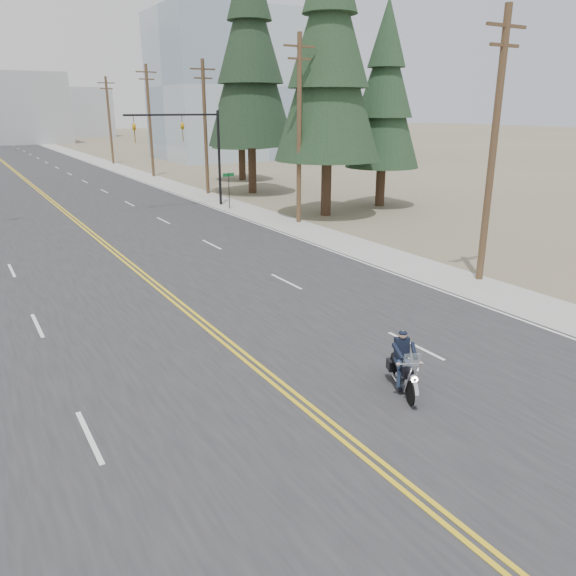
% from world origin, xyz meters
% --- Properties ---
extents(ground_plane, '(400.00, 400.00, 0.00)m').
position_xyz_m(ground_plane, '(0.00, 0.00, 0.00)').
color(ground_plane, '#776D56').
rests_on(ground_plane, ground).
extents(road, '(20.00, 200.00, 0.01)m').
position_xyz_m(road, '(0.00, 70.00, 0.01)').
color(road, '#303033').
rests_on(road, ground).
extents(sidewalk_right, '(3.00, 200.00, 0.01)m').
position_xyz_m(sidewalk_right, '(11.50, 70.00, 0.01)').
color(sidewalk_right, '#A5A5A0').
rests_on(sidewalk_right, ground).
extents(traffic_mast_right, '(7.10, 0.26, 7.00)m').
position_xyz_m(traffic_mast_right, '(8.98, 32.00, 4.94)').
color(traffic_mast_right, black).
rests_on(traffic_mast_right, ground).
extents(street_sign, '(0.90, 0.06, 2.62)m').
position_xyz_m(street_sign, '(10.80, 30.00, 1.80)').
color(street_sign, black).
rests_on(street_sign, ground).
extents(utility_pole_a, '(2.20, 0.30, 11.00)m').
position_xyz_m(utility_pole_a, '(12.50, 8.00, 5.73)').
color(utility_pole_a, brown).
rests_on(utility_pole_a, ground).
extents(utility_pole_b, '(2.20, 0.30, 11.50)m').
position_xyz_m(utility_pole_b, '(12.50, 23.00, 5.98)').
color(utility_pole_b, brown).
rests_on(utility_pole_b, ground).
extents(utility_pole_c, '(2.20, 0.30, 11.00)m').
position_xyz_m(utility_pole_c, '(12.50, 38.00, 5.73)').
color(utility_pole_c, brown).
rests_on(utility_pole_c, ground).
extents(utility_pole_d, '(2.20, 0.30, 11.50)m').
position_xyz_m(utility_pole_d, '(12.50, 53.00, 5.98)').
color(utility_pole_d, brown).
rests_on(utility_pole_d, ground).
extents(utility_pole_e, '(2.20, 0.30, 11.00)m').
position_xyz_m(utility_pole_e, '(12.50, 70.00, 5.73)').
color(utility_pole_e, brown).
rests_on(utility_pole_e, ground).
extents(glass_building, '(24.00, 16.00, 20.00)m').
position_xyz_m(glass_building, '(32.00, 70.00, 10.00)').
color(glass_building, '#9EB5CC').
rests_on(glass_building, ground).
extents(haze_bldg_b, '(18.00, 14.00, 14.00)m').
position_xyz_m(haze_bldg_b, '(8.00, 125.00, 7.00)').
color(haze_bldg_b, '#ADB2B7').
rests_on(haze_bldg_b, ground).
extents(haze_bldg_c, '(16.00, 12.00, 18.00)m').
position_xyz_m(haze_bldg_c, '(40.00, 110.00, 9.00)').
color(haze_bldg_c, '#B7BCC6').
rests_on(haze_bldg_c, ground).
extents(haze_bldg_e, '(14.00, 14.00, 12.00)m').
position_xyz_m(haze_bldg_e, '(25.00, 150.00, 6.00)').
color(haze_bldg_e, '#B7BCC6').
rests_on(haze_bldg_e, ground).
extents(motorcyclist, '(1.68, 2.26, 1.62)m').
position_xyz_m(motorcyclist, '(2.66, 1.99, 0.81)').
color(motorcyclist, black).
rests_on(motorcyclist, ground).
extents(conifer_near, '(7.13, 7.13, 18.88)m').
position_xyz_m(conifer_near, '(15.48, 24.20, 10.84)').
color(conifer_near, '#382619').
rests_on(conifer_near, ground).
extents(conifer_mid, '(5.47, 5.47, 14.59)m').
position_xyz_m(conifer_mid, '(21.28, 25.34, 8.37)').
color(conifer_mid, '#382619').
rests_on(conifer_mid, ground).
extents(conifer_tall, '(7.35, 7.35, 20.41)m').
position_xyz_m(conifer_tall, '(16.05, 36.35, 11.72)').
color(conifer_tall, '#382619').
rests_on(conifer_tall, ground).
extents(conifer_far, '(6.10, 6.10, 16.34)m').
position_xyz_m(conifer_far, '(19.42, 45.12, 9.37)').
color(conifer_far, '#382619').
rests_on(conifer_far, ground).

